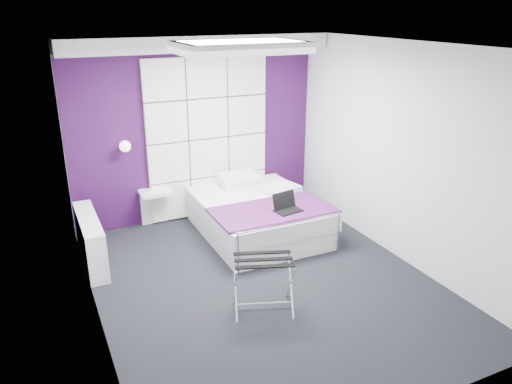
# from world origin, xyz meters

# --- Properties ---
(floor) EXTENTS (4.40, 4.40, 0.00)m
(floor) POSITION_xyz_m (0.00, 0.00, 0.00)
(floor) COLOR black
(floor) RESTS_ON ground
(ceiling) EXTENTS (4.40, 4.40, 0.00)m
(ceiling) POSITION_xyz_m (0.00, 0.00, 2.60)
(ceiling) COLOR white
(ceiling) RESTS_ON wall_back
(wall_back) EXTENTS (3.60, 0.00, 3.60)m
(wall_back) POSITION_xyz_m (0.00, 2.20, 1.30)
(wall_back) COLOR silver
(wall_back) RESTS_ON floor
(wall_left) EXTENTS (0.00, 4.40, 4.40)m
(wall_left) POSITION_xyz_m (-1.80, 0.00, 1.30)
(wall_left) COLOR silver
(wall_left) RESTS_ON floor
(wall_right) EXTENTS (0.00, 4.40, 4.40)m
(wall_right) POSITION_xyz_m (1.80, 0.00, 1.30)
(wall_right) COLOR silver
(wall_right) RESTS_ON floor
(accent_wall) EXTENTS (3.58, 0.02, 2.58)m
(accent_wall) POSITION_xyz_m (0.00, 2.19, 1.30)
(accent_wall) COLOR #340E3D
(accent_wall) RESTS_ON wall_back
(soffit) EXTENTS (3.58, 0.50, 0.20)m
(soffit) POSITION_xyz_m (0.00, 1.95, 2.50)
(soffit) COLOR white
(soffit) RESTS_ON wall_back
(headboard) EXTENTS (1.80, 0.08, 2.30)m
(headboard) POSITION_xyz_m (0.15, 2.14, 1.17)
(headboard) COLOR silver
(headboard) RESTS_ON wall_back
(skylight) EXTENTS (1.36, 0.86, 0.12)m
(skylight) POSITION_xyz_m (0.00, 0.60, 2.55)
(skylight) COLOR white
(skylight) RESTS_ON ceiling
(wall_lamp) EXTENTS (0.15, 0.15, 0.15)m
(wall_lamp) POSITION_xyz_m (-1.05, 2.06, 1.22)
(wall_lamp) COLOR white
(wall_lamp) RESTS_ON wall_back
(radiator) EXTENTS (0.22, 1.20, 0.60)m
(radiator) POSITION_xyz_m (-1.69, 1.30, 0.30)
(radiator) COLOR white
(radiator) RESTS_ON floor
(bed) EXTENTS (1.54, 1.85, 0.66)m
(bed) POSITION_xyz_m (0.50, 1.21, 0.28)
(bed) COLOR white
(bed) RESTS_ON floor
(nightstand) EXTENTS (0.42, 0.33, 0.05)m
(nightstand) POSITION_xyz_m (-0.70, 2.02, 0.51)
(nightstand) COLOR white
(nightstand) RESTS_ON wall_back
(luggage_rack) EXTENTS (0.59, 0.43, 0.58)m
(luggage_rack) POSITION_xyz_m (-0.24, -0.48, 0.29)
(luggage_rack) COLOR silver
(luggage_rack) RESTS_ON floor
(laptop) EXTENTS (0.33, 0.24, 0.24)m
(laptop) POSITION_xyz_m (0.64, 0.67, 0.58)
(laptop) COLOR black
(laptop) RESTS_ON bed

